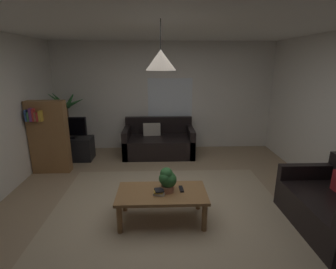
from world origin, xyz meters
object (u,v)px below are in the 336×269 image
at_px(book_on_table_1, 158,192).
at_px(tv, 69,127).
at_px(coffee_table, 162,196).
at_px(couch_under_window, 159,143).
at_px(couch_right_side, 336,210).
at_px(pendant_lamp, 161,60).
at_px(potted_plant_on_table, 167,179).
at_px(remote_on_table_0, 181,189).
at_px(bookshelf_corner, 49,137).
at_px(book_on_table_2, 159,190).
at_px(tv_stand, 72,149).
at_px(potted_palm_corner, 69,126).
at_px(book_on_table_0, 159,193).

bearing_deg(book_on_table_1, tv, 128.72).
bearing_deg(coffee_table, couch_under_window, 90.82).
height_order(couch_right_side, pendant_lamp, pendant_lamp).
xyz_separation_m(couch_right_side, potted_plant_on_table, (-2.13, 0.32, 0.32)).
distance_m(potted_plant_on_table, tv, 3.04).
distance_m(remote_on_table_0, tv, 3.16).
bearing_deg(coffee_table, book_on_table_1, -124.27).
relative_size(coffee_table, book_on_table_1, 10.17).
bearing_deg(bookshelf_corner, couch_right_side, -24.48).
height_order(coffee_table, tv, tv).
xyz_separation_m(coffee_table, bookshelf_corner, (-2.13, 1.68, 0.36)).
distance_m(couch_under_window, remote_on_table_0, 2.55).
bearing_deg(book_on_table_2, tv_stand, 128.63).
distance_m(tv_stand, bookshelf_corner, 0.81).
distance_m(remote_on_table_0, tv_stand, 3.17).
relative_size(tv_stand, pendant_lamp, 1.62).
bearing_deg(bookshelf_corner, potted_plant_on_table, -36.92).
distance_m(remote_on_table_0, potted_palm_corner, 3.63).
xyz_separation_m(couch_right_side, book_on_table_2, (-2.23, 0.22, 0.21)).
relative_size(book_on_table_0, potted_palm_corner, 0.10).
height_order(couch_under_window, book_on_table_0, couch_under_window).
bearing_deg(tv_stand, couch_under_window, 7.53).
distance_m(couch_right_side, potted_plant_on_table, 2.17).
bearing_deg(potted_palm_corner, book_on_table_2, -53.63).
bearing_deg(tv, book_on_table_0, -51.08).
bearing_deg(bookshelf_corner, book_on_table_1, -40.02).
xyz_separation_m(book_on_table_1, tv, (-1.90, 2.37, 0.27)).
bearing_deg(book_on_table_0, potted_palm_corner, 126.40).
relative_size(tv, bookshelf_corner, 0.52).
bearing_deg(pendant_lamp, couch_right_side, -7.41).
relative_size(potted_plant_on_table, potted_palm_corner, 0.22).
xyz_separation_m(couch_right_side, coffee_table, (-2.20, 0.29, 0.08)).
relative_size(couch_under_window, potted_palm_corner, 1.07).
bearing_deg(couch_right_side, potted_palm_corner, -125.30).
height_order(remote_on_table_0, tv_stand, tv_stand).
bearing_deg(remote_on_table_0, coffee_table, -172.91).
bearing_deg(coffee_table, potted_palm_corner, 127.44).
bearing_deg(book_on_table_0, pendant_lamp, 62.42).
distance_m(book_on_table_2, remote_on_table_0, 0.32).
xyz_separation_m(coffee_table, tv_stand, (-1.94, 2.32, -0.11)).
bearing_deg(book_on_table_0, tv, 128.92).
relative_size(coffee_table, remote_on_table_0, 7.42).
height_order(couch_under_window, remote_on_table_0, couch_under_window).
bearing_deg(book_on_table_2, coffee_table, 61.98).
bearing_deg(tv_stand, tv, -90.00).
xyz_separation_m(tv, bookshelf_corner, (-0.19, -0.62, -0.02)).
xyz_separation_m(couch_right_side, book_on_table_1, (-2.24, 0.22, 0.19)).
distance_m(couch_under_window, book_on_table_2, 2.65).
relative_size(coffee_table, book_on_table_2, 10.33).
distance_m(book_on_table_2, tv, 3.05).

